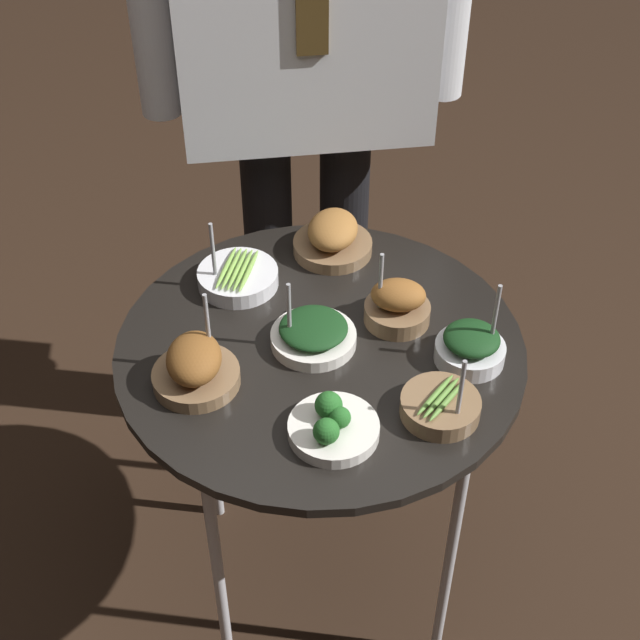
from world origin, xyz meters
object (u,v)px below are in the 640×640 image
(bowl_spinach_front_left, at_px, (313,334))
(bowl_asparagus_mid_right, at_px, (440,406))
(serving_cart, at_px, (320,364))
(waiter_figure, at_px, (303,9))
(bowl_roast_far_rim, at_px, (195,367))
(bowl_spinach_front_right, at_px, (471,347))
(bowl_broccoli_back_right, at_px, (333,425))
(bowl_roast_near_rim, at_px, (397,305))
(bowl_roast_front_center, at_px, (333,238))
(bowl_asparagus_center, at_px, (238,277))

(bowl_spinach_front_left, distance_m, bowl_asparagus_mid_right, 0.25)
(serving_cart, distance_m, waiter_figure, 0.64)
(bowl_roast_far_rim, bearing_deg, serving_cart, 17.48)
(bowl_spinach_front_right, bearing_deg, bowl_spinach_front_left, 163.45)
(bowl_broccoli_back_right, xyz_separation_m, waiter_figure, (0.05, 0.68, 0.35))
(bowl_roast_near_rim, relative_size, bowl_broccoli_back_right, 1.03)
(bowl_asparagus_mid_right, distance_m, bowl_roast_front_center, 0.44)
(bowl_roast_near_rim, distance_m, bowl_asparagus_center, 0.29)
(serving_cart, bearing_deg, bowl_roast_front_center, 76.51)
(bowl_asparagus_mid_right, bearing_deg, serving_cart, 130.63)
(bowl_spinach_front_left, xyz_separation_m, bowl_spinach_front_right, (0.24, -0.07, 0.01))
(bowl_spinach_front_left, bearing_deg, bowl_roast_far_rim, -161.78)
(bowl_asparagus_center, distance_m, waiter_figure, 0.49)
(serving_cart, xyz_separation_m, bowl_roast_near_rim, (0.14, 0.04, 0.08))
(bowl_broccoli_back_right, relative_size, bowl_asparagus_center, 0.95)
(bowl_spinach_front_right, height_order, waiter_figure, waiter_figure)
(bowl_roast_near_rim, bearing_deg, bowl_asparagus_center, 152.39)
(bowl_broccoli_back_right, xyz_separation_m, bowl_roast_front_center, (0.07, 0.45, 0.01))
(bowl_asparagus_center, bearing_deg, serving_cart, -54.82)
(bowl_spinach_front_left, height_order, bowl_roast_far_rim, bowl_roast_far_rim)
(bowl_roast_near_rim, distance_m, bowl_roast_far_rim, 0.36)
(bowl_roast_near_rim, height_order, bowl_asparagus_mid_right, bowl_roast_near_rim)
(bowl_roast_front_center, relative_size, waiter_figure, 0.09)
(bowl_asparagus_mid_right, height_order, waiter_figure, waiter_figure)
(bowl_spinach_front_right, height_order, bowl_roast_front_center, bowl_spinach_front_right)
(bowl_broccoli_back_right, height_order, bowl_asparagus_center, bowl_asparagus_center)
(bowl_spinach_front_right, relative_size, bowl_roast_far_rim, 0.99)
(bowl_roast_near_rim, relative_size, waiter_figure, 0.08)
(bowl_asparagus_mid_right, xyz_separation_m, bowl_spinach_front_right, (0.08, 0.11, 0.01))
(serving_cart, height_order, bowl_asparagus_mid_right, bowl_asparagus_mid_right)
(bowl_roast_near_rim, height_order, waiter_figure, waiter_figure)
(bowl_spinach_front_right, xyz_separation_m, waiter_figure, (-0.19, 0.55, 0.34))
(bowl_broccoli_back_right, bearing_deg, bowl_roast_near_rim, 58.52)
(serving_cart, relative_size, bowl_spinach_front_right, 4.50)
(bowl_spinach_front_left, distance_m, bowl_asparagus_center, 0.21)
(bowl_broccoli_back_right, xyz_separation_m, bowl_spinach_front_right, (0.24, 0.13, 0.01))
(bowl_roast_near_rim, distance_m, bowl_broccoli_back_right, 0.28)
(bowl_broccoli_back_right, height_order, bowl_asparagus_mid_right, bowl_asparagus_mid_right)
(serving_cart, relative_size, bowl_asparagus_center, 4.79)
(serving_cart, xyz_separation_m, waiter_figure, (0.04, 0.48, 0.42))
(bowl_asparagus_center, bearing_deg, bowl_roast_near_rim, -27.61)
(bowl_broccoli_back_right, bearing_deg, serving_cart, 87.16)
(bowl_spinach_front_left, distance_m, bowl_roast_front_center, 0.26)
(bowl_roast_far_rim, relative_size, waiter_figure, 0.09)
(serving_cart, distance_m, bowl_spinach_front_left, 0.07)
(bowl_roast_near_rim, height_order, bowl_roast_far_rim, bowl_roast_far_rim)
(bowl_asparagus_mid_right, xyz_separation_m, waiter_figure, (-0.12, 0.66, 0.35))
(bowl_asparagus_center, relative_size, bowl_roast_far_rim, 0.93)
(serving_cart, bearing_deg, bowl_asparagus_mid_right, -49.37)
(serving_cart, bearing_deg, bowl_spinach_front_left, -176.17)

